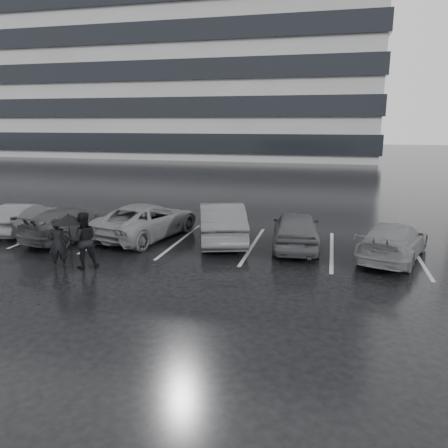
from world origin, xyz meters
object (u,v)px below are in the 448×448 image
car_east (393,241)px  pedestrian_left (57,244)px  car_west_d (24,218)px  car_main (296,229)px  car_west_a (221,222)px  car_west_b (147,220)px  car_west_c (73,223)px  pedestrian_right (83,240)px

car_east → pedestrian_left: bearing=37.7°
car_west_d → car_east: size_ratio=0.87×
car_main → car_west_d: (-10.91, -0.30, -0.08)m
car_west_a → car_west_b: (-2.96, -0.07, -0.08)m
car_main → car_west_c: 8.40m
pedestrian_left → pedestrian_right: (0.73, 0.26, 0.09)m
car_west_b → pedestrian_left: pedestrian_left is taller
car_main → car_west_d: 10.91m
car_west_a → pedestrian_right: (-3.36, -3.92, 0.13)m
car_main → car_west_d: size_ratio=1.09×
car_west_a → car_west_b: bearing=-16.1°
car_west_d → car_west_a: bearing=178.3°
car_east → car_main: bearing=9.4°
car_west_b → car_east: car_west_b is taller
car_west_b → car_east: size_ratio=1.16×
car_main → car_west_c: (-8.36, -0.79, -0.06)m
car_main → car_east: (3.19, -0.52, -0.07)m
car_west_a → car_west_d: car_west_a is taller
pedestrian_right → car_west_a: bearing=-164.6°
pedestrian_left → pedestrian_right: size_ratio=0.90×
car_east → pedestrian_left: (-10.06, -3.46, 0.18)m
car_west_a → pedestrian_right: bearing=31.8°
pedestrian_right → car_west_b: bearing=-130.0°
car_main → pedestrian_right: (-6.13, -3.73, 0.20)m
car_west_b → car_west_d: 5.20m
car_west_b → pedestrian_right: bearing=97.1°
pedestrian_left → car_main: bearing=178.9°
car_east → car_west_b: bearing=14.6°
car_main → car_west_d: bearing=-3.9°
car_west_d → pedestrian_right: size_ratio=2.07×
car_west_b → pedestrian_left: (-1.13, -4.10, 0.12)m
car_west_b → car_main: bearing=-168.0°
car_west_c → car_west_d: car_west_c is taller
car_west_d → pedestrian_right: bearing=139.2°
pedestrian_left → car_west_d: bearing=-73.6°
car_east → car_west_a: bearing=11.8°
car_west_d → pedestrian_left: 5.48m
car_west_a → car_west_c: car_west_a is taller
car_west_b → car_west_a: bearing=-165.4°
car_west_c → car_west_d: 2.60m
car_west_c → pedestrian_left: 3.53m
car_west_d → car_east: bearing=174.0°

